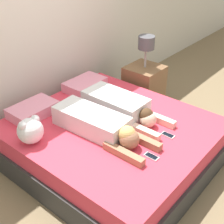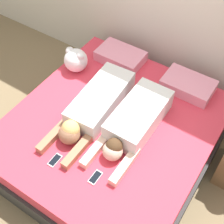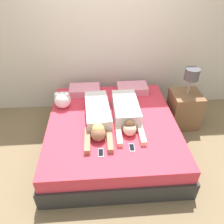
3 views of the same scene
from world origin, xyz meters
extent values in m
plane|color=#7F6B4C|center=(0.00, 0.00, 0.00)|extent=(12.00, 12.00, 0.00)
cube|color=beige|center=(0.00, 1.14, 1.30)|extent=(12.00, 0.06, 2.60)
cube|color=#2D2D2D|center=(0.00, 0.00, 0.14)|extent=(1.84, 1.99, 0.27)
cube|color=#DB384C|center=(0.00, 0.00, 0.37)|extent=(1.78, 1.93, 0.19)
cube|color=pink|center=(-0.40, 0.77, 0.52)|extent=(0.50, 0.32, 0.12)
cube|color=pink|center=(0.40, 0.77, 0.52)|extent=(0.50, 0.32, 0.12)
cube|color=silver|center=(-0.20, 0.11, 0.56)|extent=(0.37, 0.80, 0.20)
sphere|color=#A37051|center=(-0.20, -0.37, 0.56)|extent=(0.19, 0.19, 0.19)
sphere|color=#D8B266|center=(-0.20, -0.34, 0.60)|extent=(0.16, 0.16, 0.16)
cube|color=#A37051|center=(-0.33, -0.41, 0.50)|extent=(0.07, 0.43, 0.07)
cube|color=#A37051|center=(-0.06, -0.41, 0.50)|extent=(0.07, 0.43, 0.07)
cube|color=silver|center=(0.21, 0.13, 0.57)|extent=(0.35, 0.70, 0.21)
sphere|color=beige|center=(0.21, -0.30, 0.55)|extent=(0.17, 0.17, 0.17)
sphere|color=#4C331E|center=(0.21, -0.28, 0.59)|extent=(0.15, 0.15, 0.15)
cube|color=beige|center=(0.06, -0.34, 0.50)|extent=(0.07, 0.39, 0.07)
cube|color=beige|center=(0.35, -0.34, 0.50)|extent=(0.07, 0.39, 0.07)
cube|color=silver|center=(-0.18, -0.61, 0.47)|extent=(0.06, 0.13, 0.01)
cube|color=black|center=(-0.18, -0.61, 0.48)|extent=(0.05, 0.11, 0.00)
cube|color=silver|center=(0.20, -0.55, 0.47)|extent=(0.06, 0.13, 0.01)
cube|color=black|center=(0.20, -0.55, 0.48)|extent=(0.05, 0.11, 0.00)
sphere|color=white|center=(-0.71, 0.40, 0.59)|extent=(0.25, 0.25, 0.25)
sphere|color=white|center=(-0.78, 0.40, 0.68)|extent=(0.09, 0.09, 0.09)
sphere|color=white|center=(-0.65, 0.40, 0.68)|extent=(0.09, 0.09, 0.09)
cube|color=brown|center=(1.22, 0.44, 0.29)|extent=(0.46, 0.46, 0.59)
cylinder|color=#999999|center=(1.22, 0.44, 0.71)|extent=(0.03, 0.03, 0.25)
cylinder|color=#4C4C51|center=(1.22, 0.44, 0.93)|extent=(0.22, 0.22, 0.17)
camera|label=1|loc=(-2.06, -1.72, 2.25)|focal=50.00mm
camera|label=2|loc=(0.98, -1.47, 2.74)|focal=50.00mm
camera|label=3|loc=(-0.18, -2.40, 2.37)|focal=35.00mm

